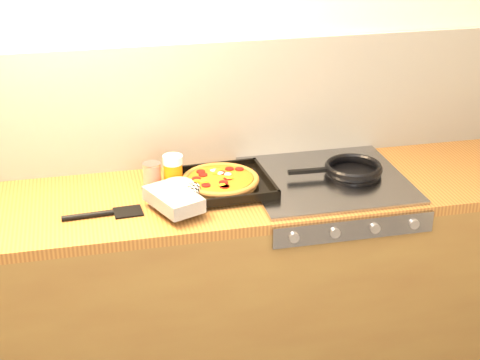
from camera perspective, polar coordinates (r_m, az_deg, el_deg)
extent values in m
plane|color=beige|center=(2.91, -3.35, 7.76)|extent=(3.20, 0.00, 3.20)
cube|color=white|center=(2.93, -3.26, 5.82)|extent=(3.20, 0.02, 0.50)
cube|color=brown|center=(3.00, -1.97, -9.10)|extent=(3.20, 0.60, 0.86)
cube|color=olive|center=(2.77, -2.11, -1.34)|extent=(3.20, 0.60, 0.04)
cube|color=gray|center=(2.64, 8.79, -3.73)|extent=(0.60, 0.03, 0.08)
cylinder|color=#A5A5AA|center=(2.56, 4.20, -4.45)|extent=(0.04, 0.02, 0.04)
cylinder|color=#A5A5AA|center=(2.61, 7.37, -4.07)|extent=(0.04, 0.02, 0.04)
cylinder|color=#A5A5AA|center=(2.66, 10.42, -3.69)|extent=(0.04, 0.02, 0.04)
cylinder|color=#A5A5AA|center=(2.72, 13.34, -3.32)|extent=(0.04, 0.02, 0.04)
cube|color=gray|center=(2.87, 6.74, -0.01)|extent=(0.60, 0.56, 0.02)
cube|color=black|center=(2.77, -1.52, -0.40)|extent=(0.39, 0.34, 0.01)
cube|color=black|center=(2.91, -2.28, 1.14)|extent=(0.37, 0.03, 0.02)
cube|color=black|center=(2.63, -0.68, -1.49)|extent=(0.37, 0.03, 0.02)
cube|color=black|center=(2.81, 2.05, 0.30)|extent=(0.03, 0.33, 0.02)
cube|color=black|center=(2.73, -5.20, -0.53)|extent=(0.03, 0.33, 0.02)
cylinder|color=#A77630|center=(2.77, -1.52, -0.13)|extent=(0.29, 0.29, 0.02)
torus|color=#A77630|center=(2.76, -1.53, 0.05)|extent=(0.31, 0.31, 0.02)
cylinder|color=#BD6C17|center=(2.76, -1.53, 0.09)|extent=(0.26, 0.26, 0.01)
cylinder|color=maroon|center=(2.75, -0.95, 0.15)|extent=(0.04, 0.04, 0.00)
cylinder|color=maroon|center=(2.81, -3.07, 0.66)|extent=(0.04, 0.04, 0.00)
cylinder|color=maroon|center=(2.68, -1.21, -0.51)|extent=(0.04, 0.04, 0.00)
cylinder|color=maroon|center=(2.75, -3.40, 0.10)|extent=(0.04, 0.04, 0.00)
cylinder|color=maroon|center=(2.83, -0.83, 0.87)|extent=(0.04, 0.04, 0.00)
cylinder|color=maroon|center=(2.80, -1.48, 0.56)|extent=(0.04, 0.04, 0.00)
cylinder|color=maroon|center=(2.70, -2.66, -0.41)|extent=(0.04, 0.04, 0.00)
cylinder|color=maroon|center=(2.83, -0.05, 0.86)|extent=(0.04, 0.04, 0.00)
cylinder|color=maroon|center=(2.69, -1.18, -0.48)|extent=(0.04, 0.04, 0.00)
cylinder|color=maroon|center=(2.72, -1.30, -0.20)|extent=(0.04, 0.04, 0.00)
cylinder|color=maroon|center=(2.78, -2.89, 0.40)|extent=(0.04, 0.04, 0.00)
ellipsoid|color=gold|center=(2.73, -2.92, -0.06)|extent=(0.03, 0.02, 0.01)
ellipsoid|color=gold|center=(2.73, -3.38, -0.06)|extent=(0.03, 0.02, 0.01)
ellipsoid|color=gold|center=(2.80, -1.91, 0.57)|extent=(0.03, 0.02, 0.01)
ellipsoid|color=gold|center=(2.83, -2.16, 0.85)|extent=(0.03, 0.02, 0.01)
ellipsoid|color=gold|center=(2.70, -1.41, -0.37)|extent=(0.03, 0.02, 0.01)
ellipsoid|color=gold|center=(2.75, -0.80, 0.16)|extent=(0.03, 0.02, 0.01)
ellipsoid|color=gold|center=(2.76, -1.10, 0.27)|extent=(0.03, 0.02, 0.01)
ellipsoid|color=gold|center=(2.72, -2.80, -0.14)|extent=(0.03, 0.02, 0.01)
ellipsoid|color=gold|center=(2.82, -1.75, 0.77)|extent=(0.03, 0.02, 0.01)
ellipsoid|color=silver|center=(2.82, -2.07, 0.78)|extent=(0.03, 0.03, 0.01)
ellipsoid|color=silver|center=(2.79, -1.52, 0.53)|extent=(0.03, 0.03, 0.01)
ellipsoid|color=silver|center=(2.79, -0.95, 0.46)|extent=(0.03, 0.03, 0.01)
cube|color=black|center=(2.60, -5.18, -1.49)|extent=(0.21, 0.26, 0.05)
ellipsoid|color=black|center=(2.70, -4.81, -0.48)|extent=(0.14, 0.14, 0.05)
cylinder|color=black|center=(2.64, -3.80, -1.06)|extent=(0.08, 0.10, 0.05)
cylinder|color=black|center=(2.91, 8.76, 0.52)|extent=(0.22, 0.22, 0.01)
torus|color=black|center=(2.90, 8.79, 0.90)|extent=(0.24, 0.24, 0.02)
cube|color=black|center=(2.85, 5.34, 0.70)|extent=(0.16, 0.03, 0.01)
cylinder|color=#9C140C|center=(2.81, -6.84, 0.38)|extent=(0.07, 0.07, 0.09)
cylinder|color=#B2B2B7|center=(2.79, -6.89, 1.25)|extent=(0.07, 0.07, 0.01)
cylinder|color=#B2B2B7|center=(2.83, -6.79, -0.48)|extent=(0.07, 0.07, 0.01)
cylinder|color=orange|center=(2.80, -5.20, 0.40)|extent=(0.09, 0.09, 0.09)
cylinder|color=silver|center=(2.78, -5.25, 1.58)|extent=(0.10, 0.10, 0.03)
cylinder|color=#A96A47|center=(2.92, -2.16, 0.69)|extent=(0.26, 0.07, 0.02)
ellipsoid|color=#A96A47|center=(2.97, 0.33, 1.16)|extent=(0.06, 0.05, 0.02)
cube|color=black|center=(2.64, -8.68, -2.45)|extent=(0.11, 0.09, 0.01)
cylinder|color=black|center=(2.63, -11.74, -2.71)|extent=(0.18, 0.03, 0.02)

